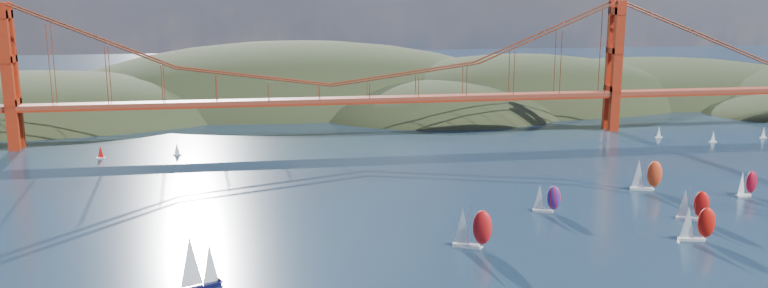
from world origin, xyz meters
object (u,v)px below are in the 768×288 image
racer_2 (693,204)px  racer_3 (646,174)px  racer_0 (472,227)px  racer_1 (697,223)px  sloop_navy (196,263)px  racer_rwb (546,198)px  racer_4 (746,183)px

racer_2 → racer_3: (2.66, 29.61, 0.59)m
racer_0 → racer_1: (55.08, -4.04, -0.49)m
sloop_navy → racer_rwb: sloop_navy is taller
racer_2 → racer_rwb: 37.75m
sloop_navy → racer_3: (127.98, 56.30, -0.84)m
racer_1 → racer_3: bearing=90.8°
sloop_navy → racer_2: size_ratio=1.42×
racer_0 → racer_rwb: racer_0 is taller
racer_0 → racer_1: racer_0 is taller
racer_2 → racer_rwb: size_ratio=1.07×
racer_1 → racer_3: (10.95, 45.01, 0.39)m
racer_4 → racer_rwb: bearing=170.9°
racer_3 → racer_4: racer_3 is taller
sloop_navy → racer_1: sloop_navy is taller
racer_1 → racer_3: size_ratio=0.92×
sloop_navy → racer_2: bearing=-12.1°
racer_2 → racer_0: bearing=-140.7°
racer_3 → racer_1: bearing=-86.5°
racer_0 → racer_2: bearing=36.6°
racer_2 → racer_4: 33.79m
racer_0 → racer_3: racer_0 is taller
racer_1 → racer_2: 17.49m
racer_4 → racer_2: bearing=-161.0°
sloop_navy → racer_4: size_ratio=1.54×
racer_2 → racer_rwb: racer_2 is taller
sloop_navy → racer_2: sloop_navy is taller
sloop_navy → racer_1: size_ratio=1.36×
racer_2 → racer_3: size_ratio=0.88×
racer_0 → racer_4: size_ratio=1.25×
racer_rwb → racer_4: bearing=27.0°
racer_3 → racer_4: 28.05m
racer_0 → racer_1: 55.23m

